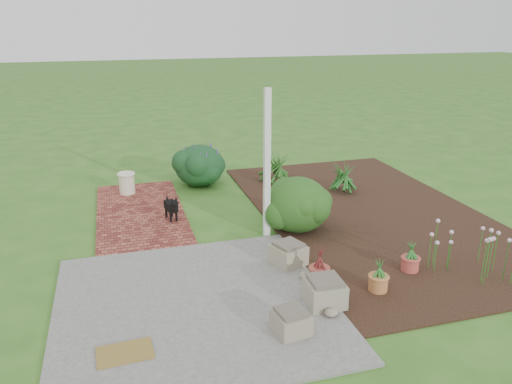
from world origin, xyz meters
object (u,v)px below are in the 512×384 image
object	(u,v)px
black_dog	(172,206)
cream_ceramic_urn	(127,183)
stone_trough_near	(291,322)
evergreen_shrub	(297,203)

from	to	relation	value
black_dog	cream_ceramic_urn	world-z (taller)	black_dog
black_dog	cream_ceramic_urn	bearing A→B (deg)	99.90
stone_trough_near	cream_ceramic_urn	size ratio (longest dim) A/B	0.90
stone_trough_near	cream_ceramic_urn	distance (m)	5.81
evergreen_shrub	stone_trough_near	bearing A→B (deg)	-111.86
stone_trough_near	black_dog	xyz separation A→B (m)	(-0.90, 3.84, 0.14)
stone_trough_near	black_dog	size ratio (longest dim) A/B	0.74
black_dog	stone_trough_near	bearing A→B (deg)	-89.28
stone_trough_near	black_dog	bearing A→B (deg)	103.21
cream_ceramic_urn	stone_trough_near	bearing A→B (deg)	-73.82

